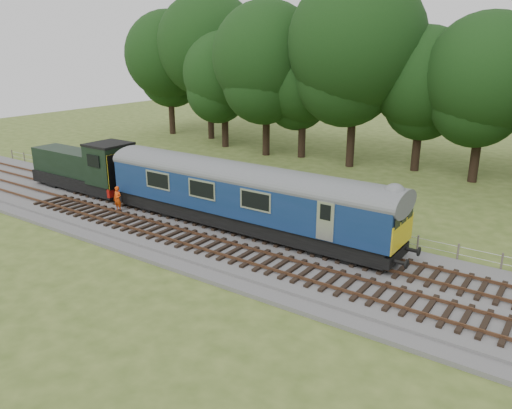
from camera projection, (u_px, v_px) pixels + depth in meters
The scene contains 9 objects.
ground at pixel (273, 255), 25.71m from camera, with size 120.00×120.00×0.00m, color #41561F.
ballast at pixel (273, 252), 25.66m from camera, with size 70.00×7.00×0.35m, color #4C4C4F.
track_north at pixel (287, 239), 26.68m from camera, with size 67.20×2.40×0.21m.
track_south at pixel (255, 258), 24.34m from camera, with size 67.20×2.40×0.21m.
fence at pixel (315, 230), 29.23m from camera, with size 64.00×0.12×1.00m, color #6B6054, non-canonical shape.
tree_line at pixel (412, 171), 42.88m from camera, with size 70.00×8.00×18.00m, color black, non-canonical shape.
dmu_railcar at pixel (244, 191), 27.58m from camera, with size 18.05×2.86×3.88m.
shunter_loco at pixel (86, 168), 35.36m from camera, with size 8.91×2.60×3.38m.
worker at pixel (118, 199), 31.12m from camera, with size 0.59×0.39×1.61m, color #DF430B.
Camera 1 is at (12.82, -19.91, 10.38)m, focal length 35.00 mm.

